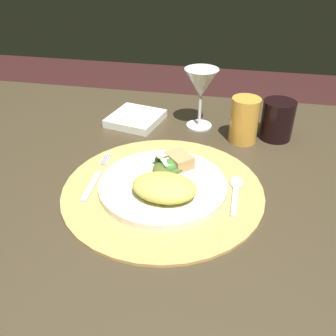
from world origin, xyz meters
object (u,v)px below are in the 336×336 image
object	(u,v)px
spoon	(236,188)
amber_tumbler	(244,120)
dining_table	(158,225)
napkin	(136,118)
fork	(96,178)
dinner_plate	(163,185)
wine_glass	(201,85)
dark_tumbler	(277,120)

from	to	relation	value
spoon	amber_tumbler	world-z (taller)	amber_tumbler
dining_table	amber_tumbler	size ratio (longest dim) A/B	13.06
napkin	dining_table	bearing A→B (deg)	-63.65
dining_table	fork	xyz separation A→B (m)	(-0.11, -0.07, 0.17)
dinner_plate	spoon	bearing A→B (deg)	9.58
dinner_plate	wine_glass	bearing A→B (deg)	83.45
dining_table	dinner_plate	bearing A→B (deg)	-68.07
dining_table	dark_tumbler	world-z (taller)	dark_tumbler
napkin	spoon	bearing A→B (deg)	-43.70
dinner_plate	spoon	size ratio (longest dim) A/B	1.96
amber_tumbler	dark_tumbler	xyz separation A→B (m)	(0.08, 0.03, -0.01)
fork	dark_tumbler	bearing A→B (deg)	36.19
dinner_plate	fork	xyz separation A→B (m)	(-0.14, 0.00, -0.00)
spoon	dark_tumbler	distance (m)	0.26
dinner_plate	amber_tumbler	distance (m)	0.28
fork	dining_table	bearing A→B (deg)	33.79
dinner_plate	spoon	world-z (taller)	dinner_plate
dinner_plate	spoon	distance (m)	0.14
spoon	dark_tumbler	xyz separation A→B (m)	(0.08, 0.24, 0.04)
dining_table	fork	distance (m)	0.21
dinner_plate	wine_glass	distance (m)	0.30
dining_table	dark_tumbler	xyz separation A→B (m)	(0.25, 0.19, 0.21)
fork	amber_tumbler	distance (m)	0.36
dining_table	napkin	world-z (taller)	napkin
napkin	wine_glass	world-z (taller)	wine_glass
spoon	dark_tumbler	bearing A→B (deg)	71.05
dinner_plate	dark_tumbler	world-z (taller)	dark_tumbler
fork	dark_tumbler	world-z (taller)	dark_tumbler
spoon	napkin	bearing A→B (deg)	136.30
dinner_plate	wine_glass	world-z (taller)	wine_glass
napkin	dark_tumbler	size ratio (longest dim) A/B	1.36
napkin	amber_tumbler	distance (m)	0.28
dining_table	napkin	distance (m)	0.28
fork	amber_tumbler	bearing A→B (deg)	39.39
spoon	dining_table	bearing A→B (deg)	162.90
dining_table	napkin	bearing A→B (deg)	116.35
spoon	amber_tumbler	bearing A→B (deg)	88.38
fork	dark_tumbler	distance (m)	0.44
dining_table	dinner_plate	distance (m)	0.19
dark_tumbler	dinner_plate	bearing A→B (deg)	-129.78
dinner_plate	dark_tumbler	bearing A→B (deg)	50.22
napkin	amber_tumbler	world-z (taller)	amber_tumbler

